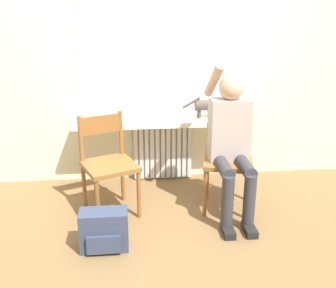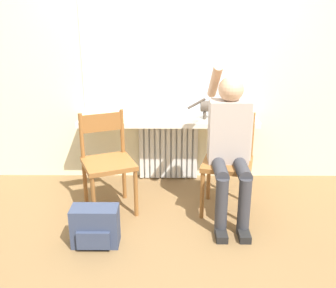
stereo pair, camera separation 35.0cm
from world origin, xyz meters
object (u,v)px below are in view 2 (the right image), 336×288
chair_left (107,160)px  backpack (95,227)px  cat (218,106)px  chair_right (228,161)px  person (230,141)px

chair_left → backpack: size_ratio=2.44×
backpack → cat: bearing=48.3°
chair_right → person: bearing=-81.3°
chair_left → cat: size_ratio=1.79×
cat → backpack: size_ratio=1.37×
chair_right → cat: (-0.04, 0.58, 0.34)m
person → cat: size_ratio=2.74×
chair_right → backpack: 1.26m
chair_right → backpack: bearing=-137.8°
chair_right → chair_left: bearing=-166.0°
cat → person: bearing=-87.6°
chair_left → chair_right: size_ratio=1.00×
chair_right → person: (-0.01, -0.10, 0.22)m
chair_right → person: size_ratio=0.65×
chair_right → cat: size_ratio=1.79×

